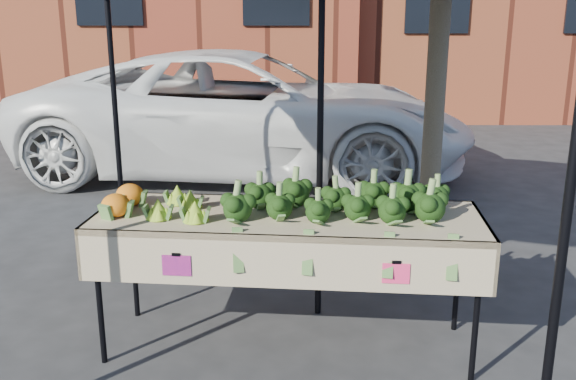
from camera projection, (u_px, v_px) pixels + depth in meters
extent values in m
plane|color=#252527|center=(324.00, 337.00, 4.25)|extent=(90.00, 90.00, 0.00)
cube|color=#BEAC89|center=(288.00, 281.00, 4.04)|extent=(2.46, 1.01, 0.90)
cube|color=#F22D8C|center=(181.00, 269.00, 3.59)|extent=(0.17, 0.01, 0.12)
cube|color=#FC2F6E|center=(401.00, 270.00, 3.58)|extent=(0.17, 0.01, 0.12)
ellipsoid|color=black|center=(340.00, 196.00, 3.91)|extent=(1.44, 0.54, 0.23)
ellipsoid|color=#96BE36|center=(181.00, 199.00, 3.93)|extent=(0.40, 0.54, 0.17)
ellipsoid|color=orange|center=(123.00, 199.00, 3.97)|extent=(0.20, 0.40, 0.16)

